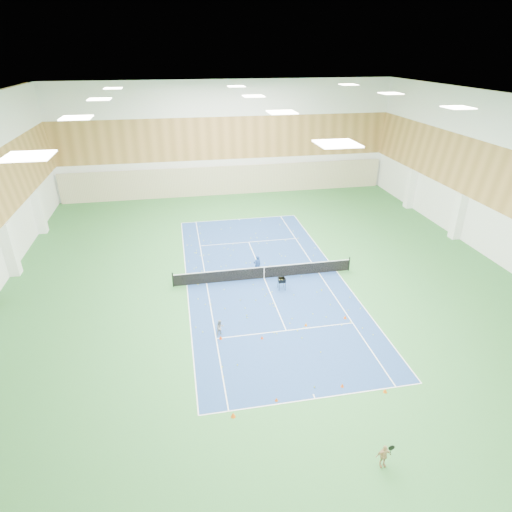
# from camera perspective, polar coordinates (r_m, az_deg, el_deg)

# --- Properties ---
(ground) EXTENTS (40.00, 40.00, 0.00)m
(ground) POSITION_cam_1_polar(r_m,az_deg,el_deg) (30.69, 1.08, -2.99)
(ground) COLOR #2E6C32
(ground) RESTS_ON ground
(room_shell) EXTENTS (36.00, 40.00, 12.00)m
(room_shell) POSITION_cam_1_polar(r_m,az_deg,el_deg) (28.25, 1.18, 7.70)
(room_shell) COLOR white
(room_shell) RESTS_ON ground
(wood_cladding) EXTENTS (36.00, 40.00, 8.00)m
(wood_cladding) POSITION_cam_1_polar(r_m,az_deg,el_deg) (27.69, 1.22, 11.62)
(wood_cladding) COLOR #A97A3E
(wood_cladding) RESTS_ON room_shell
(ceiling_light_grid) EXTENTS (21.40, 25.40, 0.06)m
(ceiling_light_grid) POSITION_cam_1_polar(r_m,az_deg,el_deg) (26.97, 1.30, 19.71)
(ceiling_light_grid) COLOR white
(ceiling_light_grid) RESTS_ON room_shell
(court_surface) EXTENTS (10.97, 23.77, 0.01)m
(court_surface) POSITION_cam_1_polar(r_m,az_deg,el_deg) (30.69, 1.08, -2.98)
(court_surface) COLOR navy
(court_surface) RESTS_ON ground
(tennis_balls_scatter) EXTENTS (10.57, 22.77, 0.07)m
(tennis_balls_scatter) POSITION_cam_1_polar(r_m,az_deg,el_deg) (30.67, 1.08, -2.92)
(tennis_balls_scatter) COLOR #BFD424
(tennis_balls_scatter) RESTS_ON ground
(tennis_net) EXTENTS (12.80, 0.10, 1.10)m
(tennis_net) POSITION_cam_1_polar(r_m,az_deg,el_deg) (30.42, 1.09, -2.09)
(tennis_net) COLOR black
(tennis_net) RESTS_ON ground
(back_curtain) EXTENTS (35.40, 0.16, 3.20)m
(back_curtain) POSITION_cam_1_polar(r_m,az_deg,el_deg) (48.19, -3.76, 10.03)
(back_curtain) COLOR #C6B793
(back_curtain) RESTS_ON ground
(coach) EXTENTS (0.65, 0.50, 1.58)m
(coach) POSITION_cam_1_polar(r_m,az_deg,el_deg) (30.76, 0.16, -1.24)
(coach) COLOR navy
(coach) RESTS_ON ground
(child_court) EXTENTS (0.59, 0.54, 0.99)m
(child_court) POSITION_cam_1_polar(r_m,az_deg,el_deg) (24.85, -4.79, -9.50)
(child_court) COLOR gray
(child_court) RESTS_ON ground
(child_apron) EXTENTS (0.64, 0.27, 1.09)m
(child_apron) POSITION_cam_1_polar(r_m,az_deg,el_deg) (19.13, 16.63, -24.18)
(child_apron) COLOR tan
(child_apron) RESTS_ON ground
(ball_cart) EXTENTS (0.51, 0.51, 0.87)m
(ball_cart) POSITION_cam_1_polar(r_m,az_deg,el_deg) (29.20, 3.44, -3.69)
(ball_cart) COLOR black
(ball_cart) RESTS_ON ground
(cone_svc_a) EXTENTS (0.19, 0.19, 0.21)m
(cone_svc_a) POSITION_cam_1_polar(r_m,az_deg,el_deg) (24.76, -4.73, -10.77)
(cone_svc_a) COLOR red
(cone_svc_a) RESTS_ON ground
(cone_svc_b) EXTENTS (0.18, 0.18, 0.20)m
(cone_svc_b) POSITION_cam_1_polar(r_m,az_deg,el_deg) (24.71, 0.81, -10.79)
(cone_svc_b) COLOR #EF440C
(cone_svc_b) RESTS_ON ground
(cone_svc_c) EXTENTS (0.18, 0.18, 0.20)m
(cone_svc_c) POSITION_cam_1_polar(r_m,az_deg,el_deg) (25.88, 6.67, -9.05)
(cone_svc_c) COLOR orange
(cone_svc_c) RESTS_ON ground
(cone_svc_d) EXTENTS (0.21, 0.21, 0.23)m
(cone_svc_d) POSITION_cam_1_polar(r_m,az_deg,el_deg) (26.88, 11.81, -7.97)
(cone_svc_d) COLOR #F6530C
(cone_svc_d) RESTS_ON ground
(cone_base_a) EXTENTS (0.22, 0.22, 0.25)m
(cone_base_a) POSITION_cam_1_polar(r_m,az_deg,el_deg) (20.44, -3.06, -20.38)
(cone_base_a) COLOR #FF5C0D
(cone_base_a) RESTS_ON ground
(cone_base_b) EXTENTS (0.17, 0.17, 0.19)m
(cone_base_b) POSITION_cam_1_polar(r_m,az_deg,el_deg) (21.13, 2.74, -18.56)
(cone_base_b) COLOR #E6520C
(cone_base_b) RESTS_ON ground
(cone_base_c) EXTENTS (0.18, 0.18, 0.19)m
(cone_base_c) POSITION_cam_1_polar(r_m,az_deg,el_deg) (22.18, 11.44, -16.54)
(cone_base_c) COLOR #F6570C
(cone_base_c) RESTS_ON ground
(cone_base_d) EXTENTS (0.19, 0.19, 0.21)m
(cone_base_d) POSITION_cam_1_polar(r_m,az_deg,el_deg) (22.38, 16.86, -16.78)
(cone_base_d) COLOR #F8620D
(cone_base_d) RESTS_ON ground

